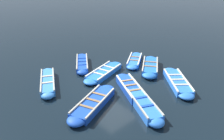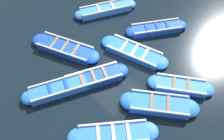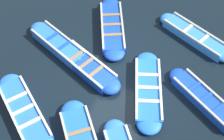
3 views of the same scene
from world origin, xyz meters
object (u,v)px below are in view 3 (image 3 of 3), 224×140
Objects in this scene: boat_inner_gap at (112,27)px; boat_stern_in at (195,36)px; boat_bow_out at (86,66)px; boat_outer_right at (205,100)px; boat_alongside at (59,44)px; boat_mid_row at (148,90)px; boat_centre at (25,112)px.

boat_inner_gap is 3.66m from boat_stern_in.
boat_bow_out is at bearing 39.43° from boat_stern_in.
boat_stern_in reaches higher than boat_outer_right.
boat_alongside reaches higher than boat_inner_gap.
boat_outer_right is 3.26m from boat_stern_in.
boat_outer_right is 0.95× the size of boat_alongside.
boat_outer_right reaches higher than boat_mid_row.
boat_alongside is at bearing 44.12° from boat_inner_gap.
boat_alongside is (0.25, -3.39, 0.03)m from boat_centre.
boat_outer_right is (-2.12, -0.26, 0.02)m from boat_mid_row.
boat_stern_in is at bearing -155.76° from boat_alongside.
boat_bow_out is 1.73m from boat_alongside.
boat_inner_gap is at bearing 10.72° from boat_stern_in.
boat_centre is 0.92× the size of boat_mid_row.
boat_bow_out is 1.01× the size of boat_alongside.
boat_mid_row is 1.17× the size of boat_outer_right.
boat_inner_gap is 1.19× the size of boat_outer_right.
boat_inner_gap reaches higher than boat_mid_row.
boat_mid_row is 2.65m from boat_bow_out.
boat_inner_gap reaches higher than boat_outer_right.
boat_inner_gap is at bearing -95.29° from boat_bow_out.
boat_mid_row is 3.59m from boat_stern_in.
boat_inner_gap is 3.62m from boat_mid_row.
boat_stern_in is (-5.40, -2.43, -0.02)m from boat_alongside.
boat_mid_row is 1.10× the size of boat_bow_out.
boat_bow_out reaches higher than boat_mid_row.
boat_stern_in is at bearing -140.57° from boat_bow_out.
boat_centre is 2.98m from boat_bow_out.
boat_alongside is at bearing 24.24° from boat_stern_in.
boat_alongside reaches higher than boat_stern_in.
boat_centre is 0.97× the size of boat_stern_in.
boat_centre is 5.37m from boat_inner_gap.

